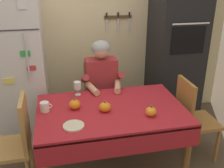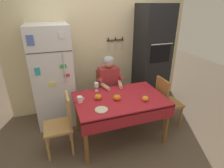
{
  "view_description": "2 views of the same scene",
  "coord_description": "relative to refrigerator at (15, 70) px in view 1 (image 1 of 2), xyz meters",
  "views": [
    {
      "loc": [
        -0.46,
        -2.09,
        1.95
      ],
      "look_at": [
        0.04,
        0.23,
        0.93
      ],
      "focal_mm": 42.38,
      "sensor_mm": 36.0,
      "label": 1
    },
    {
      "loc": [
        -0.94,
        -2.25,
        2.1
      ],
      "look_at": [
        -0.12,
        0.15,
        0.98
      ],
      "focal_mm": 29.36,
      "sensor_mm": 36.0,
      "label": 2
    }
  ],
  "objects": [
    {
      "name": "pumpkin_medium",
      "position": [
        0.61,
        -0.8,
        -0.11
      ],
      "size": [
        0.11,
        0.11,
        0.11
      ],
      "color": "orange",
      "rests_on": "dining_table"
    },
    {
      "name": "pumpkin_small",
      "position": [
        1.27,
        -1.08,
        -0.12
      ],
      "size": [
        0.1,
        0.1,
        0.11
      ],
      "color": "orange",
      "rests_on": "dining_table"
    },
    {
      "name": "chair_left_side",
      "position": [
        0.05,
        -0.87,
        -0.39
      ],
      "size": [
        0.4,
        0.4,
        0.93
      ],
      "color": "tan",
      "rests_on": "ground"
    },
    {
      "name": "dining_table",
      "position": [
        0.95,
        -0.88,
        -0.24
      ],
      "size": [
        1.4,
        0.9,
        0.74
      ],
      "color": "brown",
      "rests_on": "ground"
    },
    {
      "name": "refrigerator",
      "position": [
        0.0,
        0.0,
        0.0
      ],
      "size": [
        0.68,
        0.71,
        1.8
      ],
      "color": "silver",
      "rests_on": "ground"
    },
    {
      "name": "wine_glass",
      "position": [
        0.67,
        -0.5,
        -0.06
      ],
      "size": [
        0.07,
        0.07,
        0.15
      ],
      "color": "white",
      "rests_on": "dining_table"
    },
    {
      "name": "serving_tray",
      "position": [
        0.57,
        -1.11,
        -0.15
      ],
      "size": [
        0.18,
        0.18,
        0.02
      ],
      "primitive_type": "cylinder",
      "color": "beige",
      "rests_on": "dining_table"
    },
    {
      "name": "coffee_mug",
      "position": [
        0.33,
        -0.79,
        -0.11
      ],
      "size": [
        0.11,
        0.08,
        0.09
      ],
      "color": "white",
      "rests_on": "dining_table"
    },
    {
      "name": "wall_oven",
      "position": [
        2.0,
        0.04,
        0.15
      ],
      "size": [
        0.6,
        0.64,
        2.1
      ],
      "color": "black",
      "rests_on": "ground"
    },
    {
      "name": "chair_behind_person",
      "position": [
        0.97,
        -0.09,
        -0.39
      ],
      "size": [
        0.4,
        0.4,
        0.93
      ],
      "color": "#9E6B33",
      "rests_on": "ground"
    },
    {
      "name": "back_wall_assembly",
      "position": [
        1.0,
        0.39,
        0.4
      ],
      "size": [
        3.7,
        0.13,
        2.6
      ],
      "color": "beige",
      "rests_on": "ground"
    },
    {
      "name": "seated_person",
      "position": [
        0.97,
        -0.28,
        -0.16
      ],
      "size": [
        0.47,
        0.55,
        1.25
      ],
      "color": "#38384C",
      "rests_on": "ground"
    },
    {
      "name": "chair_right_side",
      "position": [
        1.85,
        -0.81,
        -0.39
      ],
      "size": [
        0.4,
        0.4,
        0.93
      ],
      "color": "#9E6B33",
      "rests_on": "ground"
    },
    {
      "name": "pumpkin_large",
      "position": [
        0.88,
        -0.91,
        -0.12
      ],
      "size": [
        0.11,
        0.11,
        0.11
      ],
      "color": "orange",
      "rests_on": "dining_table"
    }
  ]
}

